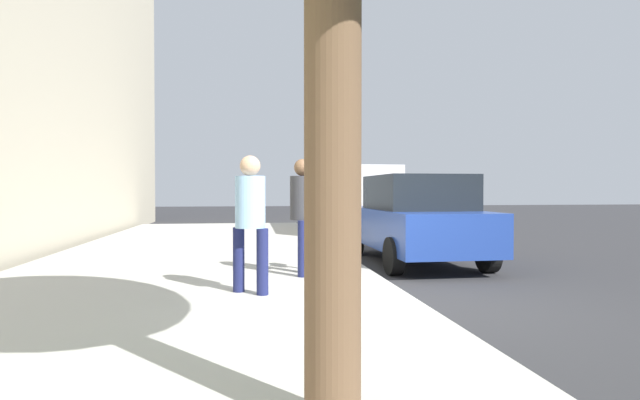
# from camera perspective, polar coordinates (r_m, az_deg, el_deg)

# --- Properties ---
(ground_plane) EXTENTS (80.00, 80.00, 0.00)m
(ground_plane) POSITION_cam_1_polar(r_m,az_deg,el_deg) (6.80, 9.56, -11.40)
(ground_plane) COLOR #2B2B2D
(ground_plane) RESTS_ON ground
(sidewalk_slab) EXTENTS (28.00, 6.00, 0.15)m
(sidewalk_slab) POSITION_cam_1_polar(r_m,az_deg,el_deg) (6.53, -16.88, -11.30)
(sidewalk_slab) COLOR #A8A59E
(sidewalk_slab) RESTS_ON ground_plane
(parking_meter) EXTENTS (0.36, 0.12, 1.41)m
(parking_meter) POSITION_cam_1_polar(r_m,az_deg,el_deg) (7.85, 2.43, -1.12)
(parking_meter) COLOR gray
(parking_meter) RESTS_ON sidewalk_slab
(pedestrian_at_meter) EXTENTS (0.54, 0.39, 1.81)m
(pedestrian_at_meter) POSITION_cam_1_polar(r_m,az_deg,el_deg) (7.82, -1.99, -0.68)
(pedestrian_at_meter) COLOR #191E4C
(pedestrian_at_meter) RESTS_ON sidewalk_slab
(pedestrian_bystander) EXTENTS (0.39, 0.45, 1.77)m
(pedestrian_bystander) POSITION_cam_1_polar(r_m,az_deg,el_deg) (6.47, -7.94, -1.38)
(pedestrian_bystander) COLOR #191E4C
(pedestrian_bystander) RESTS_ON sidewalk_slab
(parked_sedan_near) EXTENTS (4.41, 1.99, 1.77)m
(parked_sedan_near) POSITION_cam_1_polar(r_m,az_deg,el_deg) (10.34, 10.75, -2.10)
(parked_sedan_near) COLOR navy
(parked_sedan_near) RESTS_ON ground_plane
(parked_van_far) EXTENTS (5.23, 2.18, 2.18)m
(parked_van_far) POSITION_cam_1_polar(r_m,az_deg,el_deg) (16.28, 3.53, 0.36)
(parked_van_far) COLOR silver
(parked_van_far) RESTS_ON ground_plane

